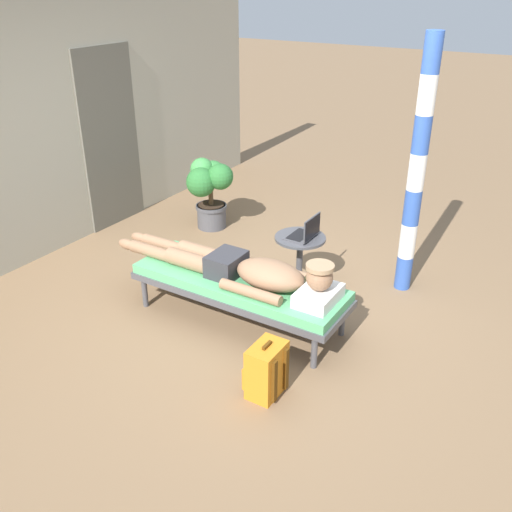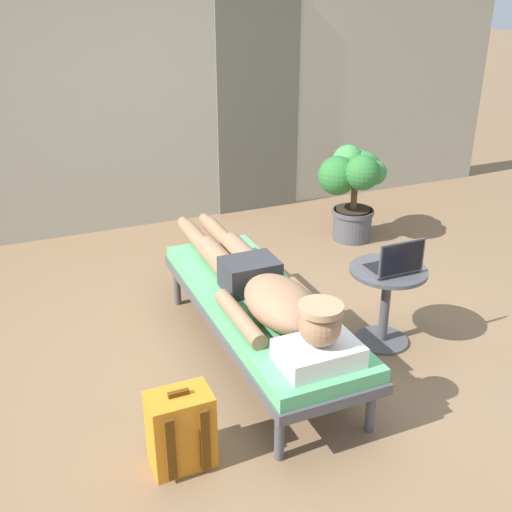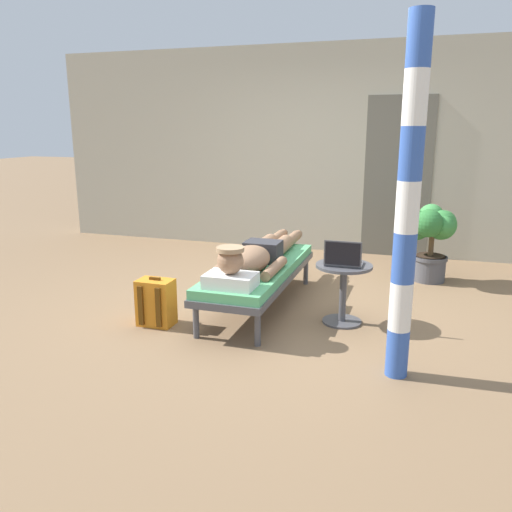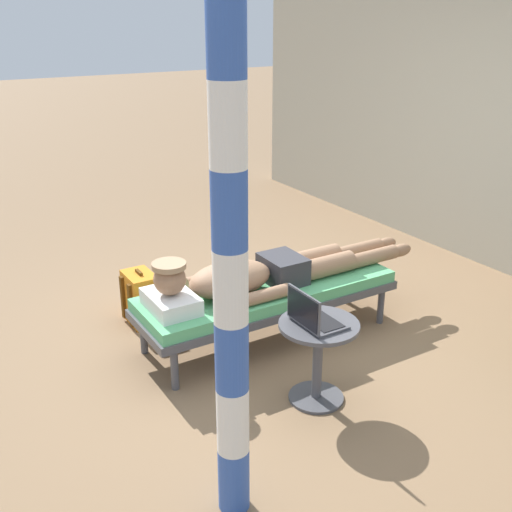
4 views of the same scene
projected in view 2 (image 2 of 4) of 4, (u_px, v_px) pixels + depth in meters
name	position (u px, v px, depth m)	size (l,w,h in m)	color
ground_plane	(278.00, 349.00, 3.91)	(40.00, 40.00, 0.00)	#846647
house_wall_back	(142.00, 77.00, 5.43)	(7.60, 0.20, 2.70)	#B2AD99
house_door_panel	(258.00, 107.00, 5.86)	(0.84, 0.03, 2.04)	#625F54
lounge_chair	(258.00, 308.00, 3.70)	(0.62, 1.91, 0.42)	#4C4C51
person_reclining	(263.00, 288.00, 3.56)	(0.53, 2.17, 0.33)	white
side_table	(386.00, 293.00, 3.85)	(0.48, 0.48, 0.52)	#4C4C51
laptop	(394.00, 263.00, 3.71)	(0.31, 0.24, 0.23)	#4C4C51
backpack	(181.00, 430.00, 2.93)	(0.30, 0.26, 0.42)	orange
potted_plant	(354.00, 181.00, 5.32)	(0.60, 0.58, 0.84)	#4C4C51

